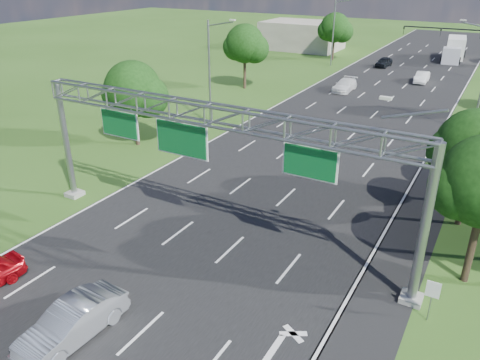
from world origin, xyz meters
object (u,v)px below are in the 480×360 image
Objects in this scene: silver_sedan at (72,322)px; box_truck at (455,49)px; sign_gantry at (210,126)px; regulatory_sign at (432,293)px; traffic_signal at (467,41)px.

box_truck reaches higher than silver_sedan.
sign_gantry is 11.39m from silver_sedan.
regulatory_sign is at bearing -4.83° from sign_gantry.
sign_gantry reaches higher than box_truck.
box_truck is at bearing 100.40° from traffic_signal.
silver_sedan is at bearing -94.84° from sign_gantry.
traffic_signal is 63.26m from silver_sedan.
traffic_signal reaches higher than regulatory_sign.
box_truck is (5.23, 77.50, 0.91)m from silver_sedan.
traffic_signal is 2.43× the size of silver_sedan.
sign_gantry is 4.68× the size of silver_sedan.
sign_gantry is at bearing 87.82° from silver_sedan.
regulatory_sign is 15.50m from silver_sedan.
silver_sedan is 77.68m from box_truck.
box_truck is (4.42, 67.89, -5.16)m from sign_gantry.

